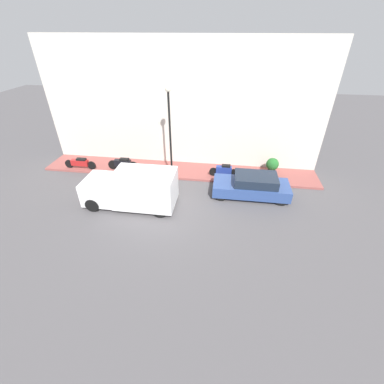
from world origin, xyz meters
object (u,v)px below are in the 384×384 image
Objects in this scene: motorcycle_blue at (224,170)px; streetlamp at (170,123)px; parked_car at (252,186)px; delivery_van at (132,188)px; motorcycle_red at (80,163)px; motorcycle_black at (123,164)px; potted_plant at (272,165)px.

streetlamp is (-0.37, 3.24, 2.96)m from motorcycle_blue.
parked_car reaches higher than motorcycle_blue.
delivery_van is 2.26× the size of motorcycle_red.
motorcycle_black is at bearing 84.57° from streetlamp.
motorcycle_black is 0.38× the size of streetlamp.
delivery_van is at bearing 119.49° from potted_plant.
motorcycle_black is at bearing -85.85° from motorcycle_red.
motorcycle_blue is at bearing -53.12° from delivery_van.
delivery_van is at bearing -124.60° from motorcycle_red.
potted_plant is at bearing -28.35° from parked_car.
motorcycle_blue is (0.26, -9.44, 0.02)m from motorcycle_red.
potted_plant is (0.89, -9.57, 0.13)m from motorcycle_black.
motorcycle_black is 9.62m from potted_plant.
parked_car is 8.35m from motorcycle_black.
parked_car is at bearing -97.66° from motorcycle_red.
motorcycle_black is (3.48, 1.85, -0.42)m from delivery_van.
streetlamp is at bearing -95.43° from motorcycle_black.
parked_car is 1.98× the size of motorcycle_red.
streetlamp is (3.16, -1.46, 2.52)m from delivery_van.
potted_plant reaches higher than motorcycle_blue.
streetlamp is at bearing 96.47° from motorcycle_blue.
streetlamp is at bearing -90.98° from motorcycle_red.
streetlamp reaches higher than motorcycle_red.
motorcycle_blue is at bearing 42.84° from parked_car.
streetlamp is (-0.11, -6.20, 2.98)m from motorcycle_red.
motorcycle_blue is (1.75, 1.62, -0.07)m from parked_car.
potted_plant is at bearing -74.47° from motorcycle_blue.
parked_car is 2.33× the size of motorcycle_blue.
motorcycle_red is (1.49, 11.06, -0.09)m from parked_car.
streetlamp reaches higher than potted_plant.
motorcycle_red is at bearing 94.15° from motorcycle_black.
motorcycle_red is at bearing 91.59° from motorcycle_blue.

